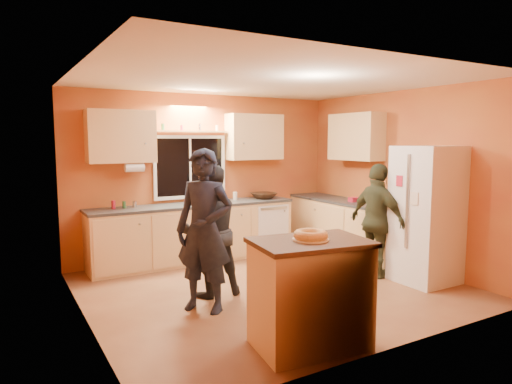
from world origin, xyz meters
TOP-DOWN VIEW (x-y plane):
  - ground at (0.00, 0.00)m, footprint 4.50×4.50m
  - room_shell at (0.12, 0.41)m, footprint 4.54×4.04m
  - back_counter at (0.01, 1.70)m, footprint 4.23×0.62m
  - right_counter at (1.95, 0.50)m, footprint 0.62×1.84m
  - refrigerator at (1.89, -0.80)m, footprint 0.72×0.70m
  - island at (-0.60, -1.58)m, footprint 1.11×0.83m
  - bundt_pastry at (-0.60, -1.58)m, footprint 0.31×0.31m
  - person_left at (-1.06, -0.28)m, footprint 0.75×0.77m
  - person_center at (-0.80, 0.15)m, footprint 0.80×0.64m
  - person_right at (1.50, -0.31)m, footprint 0.41×0.93m
  - mixing_bowl at (0.90, 1.70)m, footprint 0.41×0.41m
  - utensil_crock at (-0.21, 1.71)m, footprint 0.14×0.14m
  - potted_plant at (1.95, 0.24)m, footprint 0.36×0.33m
  - red_box at (1.94, 0.64)m, footprint 0.17×0.13m

SIDE VIEW (x-z plane):
  - ground at x=0.00m, z-range 0.00..0.00m
  - back_counter at x=0.01m, z-range 0.00..0.90m
  - right_counter at x=1.95m, z-range 0.00..0.90m
  - island at x=-0.60m, z-range 0.01..1.00m
  - person_right at x=1.50m, z-range 0.00..1.56m
  - person_center at x=-0.80m, z-range 0.00..1.58m
  - person_left at x=-1.06m, z-range 0.00..1.79m
  - refrigerator at x=1.89m, z-range 0.00..1.80m
  - red_box at x=1.94m, z-range 0.90..0.97m
  - mixing_bowl at x=0.90m, z-range 0.90..1.00m
  - utensil_crock at x=-0.21m, z-range 0.90..1.07m
  - bundt_pastry at x=-0.60m, z-range 0.99..1.08m
  - potted_plant at x=1.95m, z-range 0.90..1.23m
  - room_shell at x=0.12m, z-range 0.31..2.92m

